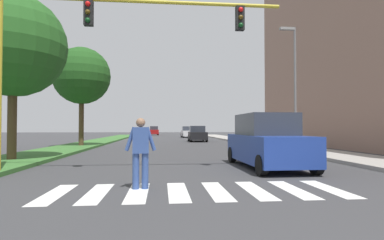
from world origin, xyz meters
name	(u,v)px	position (x,y,z in m)	size (l,w,h in m)	color
ground_plane	(171,144)	(0.00, 30.00, 0.00)	(140.00, 140.00, 0.00)	#38383A
crosswalk	(197,191)	(0.00, 8.86, 0.00)	(6.75, 2.20, 0.01)	silver
median_strip	(86,144)	(-7.03, 28.00, 0.07)	(3.00, 64.00, 0.15)	#386B2D
tree_mid	(13,46)	(-7.03, 15.34, 4.89)	(4.31, 4.31, 6.91)	#4C3823
tree_far	(82,76)	(-6.76, 25.41, 5.29)	(4.21, 4.21, 7.27)	#4C3823
sidewalk_right	(262,144)	(7.84, 28.00, 0.07)	(3.00, 64.00, 0.15)	#9E9991
traffic_light_gantry	(88,36)	(-3.17, 11.82, 4.37)	(9.03, 0.30, 6.00)	gold
street_lamp_right	(294,77)	(7.25, 20.07, 4.59)	(1.02, 0.24, 7.50)	slate
pedestrian_performer	(141,150)	(-1.32, 9.26, 0.93)	(0.75, 0.27, 1.69)	#334C8C
suv_crossing	(267,142)	(3.02, 12.82, 0.93)	(2.02, 4.63, 1.97)	navy
sedan_midblock	(197,134)	(2.92, 34.37, 0.76)	(1.96, 4.38, 1.64)	black
sedan_distant	(188,132)	(3.05, 47.55, 0.76)	(1.97, 4.16, 1.64)	silver
sedan_far_horizon	(154,131)	(-2.37, 62.81, 0.80)	(1.99, 4.22, 1.72)	maroon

